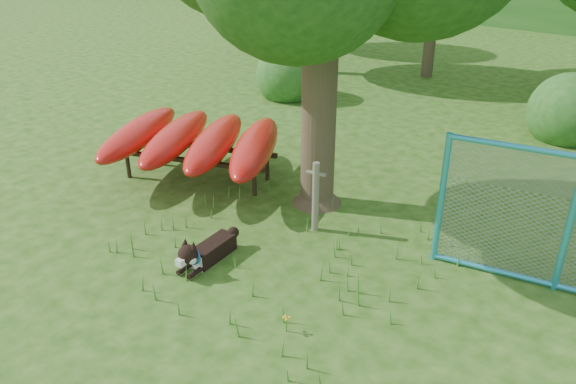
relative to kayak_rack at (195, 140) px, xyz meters
The scene contains 8 objects.
ground 3.61m from the kayak_rack, 36.76° to the right, with size 80.00×80.00×0.00m, color #21480E.
wooden_post 2.96m from the kayak_rack, ahead, with size 0.32×0.15×1.19m.
kayak_rack is the anchor object (origin of this frame).
husky_dog 3.08m from the kayak_rack, 40.23° to the right, with size 0.40×1.25×0.55m.
fence_section 6.49m from the kayak_rack, ahead, with size 3.35×0.82×3.32m.
wildflower_clump 4.84m from the kayak_rack, 29.33° to the right, with size 0.11×0.09×0.24m.
shrub_left 5.87m from the kayak_rack, 112.01° to the left, with size 1.80×1.80×1.80m, color #235A1D.
shrub_mid 8.45m from the kayak_rack, 55.04° to the left, with size 1.80×1.80×1.80m, color #235A1D.
Camera 1 is at (4.85, -4.43, 4.61)m, focal length 35.00 mm.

